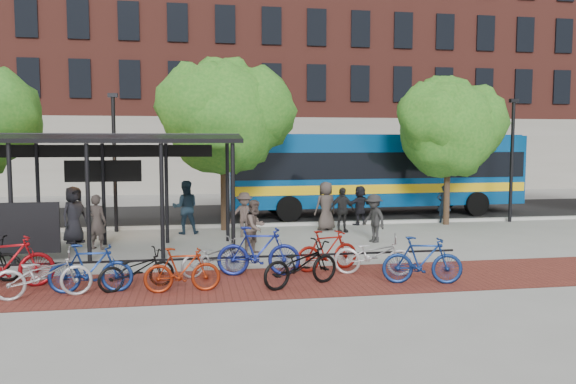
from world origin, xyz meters
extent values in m
plane|color=#9E9E99|center=(0.00, 0.00, 0.00)|extent=(160.00, 160.00, 0.00)
cube|color=black|center=(0.00, 8.00, 0.01)|extent=(160.00, 8.00, 0.01)
cube|color=#B7B7B2|center=(0.00, 4.00, 0.06)|extent=(160.00, 0.25, 0.12)
cube|color=maroon|center=(-2.00, -5.00, 0.00)|extent=(24.00, 3.00, 0.01)
cube|color=black|center=(-3.30, -4.10, 0.00)|extent=(12.00, 0.05, 0.95)
cube|color=brown|center=(10.00, 26.00, 10.00)|extent=(55.00, 14.00, 20.00)
cube|color=#7A664C|center=(-16.00, 40.00, 15.00)|extent=(22.00, 22.00, 30.00)
cylinder|color=black|center=(-9.00, -1.85, 1.65)|extent=(0.12, 0.12, 3.30)
cylinder|color=black|center=(-9.00, 0.85, 1.65)|extent=(0.12, 0.12, 3.30)
cylinder|color=black|center=(-7.00, -1.85, 1.65)|extent=(0.12, 0.12, 3.30)
cylinder|color=black|center=(-7.00, 0.85, 1.65)|extent=(0.12, 0.12, 3.30)
cylinder|color=black|center=(-5.00, -1.85, 1.65)|extent=(0.12, 0.12, 3.30)
cylinder|color=black|center=(-5.00, 0.85, 1.65)|extent=(0.12, 0.12, 3.30)
cylinder|color=black|center=(-3.00, -1.85, 1.65)|extent=(0.12, 0.12, 3.30)
cylinder|color=black|center=(-3.00, 0.85, 1.65)|extent=(0.12, 0.12, 3.30)
cube|color=black|center=(-8.00, -1.20, 3.45)|extent=(10.60, 1.65, 0.29)
cube|color=black|center=(-8.00, 0.20, 3.45)|extent=(10.60, 1.65, 0.29)
cube|color=black|center=(-8.00, 0.90, 3.05)|extent=(9.00, 0.10, 0.40)
cube|color=black|center=(-7.00, 0.95, 2.40)|extent=(2.40, 0.12, 0.70)
cube|color=#FF7200|center=(-7.00, 1.03, 2.40)|extent=(2.20, 0.02, 0.55)
cylinder|color=#382619|center=(-3.00, 3.30, 1.26)|extent=(0.24, 0.24, 2.52)
sphere|color=#21671B|center=(-3.00, 3.30, 4.20)|extent=(4.20, 4.20, 4.20)
sphere|color=#21671B|center=(-1.95, 3.50, 4.50)|extent=(3.36, 3.36, 3.36)
sphere|color=#21671B|center=(-3.84, 3.00, 4.60)|extent=(3.15, 3.15, 3.15)
sphere|color=#21671B|center=(-2.90, 3.70, 5.00)|extent=(2.94, 2.94, 2.94)
cylinder|color=#382619|center=(6.00, 3.30, 1.14)|extent=(0.24, 0.24, 2.27)
sphere|color=#21671B|center=(6.00, 3.30, 3.79)|extent=(3.80, 3.80, 3.80)
sphere|color=#21671B|center=(6.95, 3.50, 4.09)|extent=(3.04, 3.04, 3.04)
sphere|color=#21671B|center=(5.24, 3.00, 4.20)|extent=(2.85, 2.85, 2.85)
sphere|color=#21671B|center=(6.10, 3.70, 4.59)|extent=(2.66, 2.66, 2.66)
cylinder|color=black|center=(-7.00, 3.60, 2.50)|extent=(0.14, 0.14, 5.00)
cube|color=black|center=(-7.00, 3.60, 5.05)|extent=(0.35, 0.20, 0.15)
cylinder|color=black|center=(9.00, 3.60, 2.50)|extent=(0.14, 0.14, 5.00)
cube|color=black|center=(9.00, 3.60, 5.05)|extent=(0.35, 0.20, 0.15)
cube|color=navy|center=(4.11, 6.84, 2.08)|extent=(13.77, 3.62, 3.13)
cube|color=black|center=(4.11, 6.84, 2.33)|extent=(13.50, 3.65, 1.14)
cube|color=yellow|center=(4.11, 6.84, 1.31)|extent=(13.64, 3.66, 0.40)
cube|color=navy|center=(4.11, 6.84, 3.58)|extent=(13.49, 3.31, 0.20)
cylinder|color=black|center=(-0.18, 5.15, 0.55)|extent=(1.11, 0.37, 1.09)
cylinder|color=black|center=(-0.33, 8.10, 0.55)|extent=(1.11, 0.37, 1.09)
cylinder|color=black|center=(8.54, 5.57, 0.55)|extent=(1.11, 0.37, 1.09)
cylinder|color=black|center=(8.39, 8.53, 0.55)|extent=(1.11, 0.37, 1.09)
imported|color=maroon|center=(-8.29, -4.72, 0.62)|extent=(2.14, 1.32, 1.25)
imported|color=#A8A8AA|center=(-7.30, -5.52, 0.52)|extent=(2.09, 1.06, 1.05)
imported|color=navy|center=(-6.37, -5.26, 0.55)|extent=(1.84, 0.56, 1.10)
imported|color=black|center=(-5.41, -5.10, 0.46)|extent=(1.84, 1.24, 0.92)
imported|color=maroon|center=(-4.38, -5.54, 0.51)|extent=(1.70, 0.53, 1.01)
imported|color=gray|center=(-3.63, -4.04, 0.47)|extent=(1.89, 1.27, 0.94)
imported|color=navy|center=(-2.54, -4.28, 0.62)|extent=(2.14, 0.87, 1.25)
imported|color=black|center=(-1.70, -5.47, 0.53)|extent=(2.12, 1.46, 1.06)
imported|color=maroon|center=(-0.72, -3.99, 0.53)|extent=(1.84, 0.93, 1.06)
imported|color=#BDBDC0|center=(0.32, -4.65, 0.52)|extent=(2.10, 1.27, 1.04)
imported|color=navy|center=(1.16, -5.71, 0.56)|extent=(1.95, 0.91, 1.13)
imported|color=black|center=(-8.04, 1.36, 0.94)|extent=(1.05, 1.09, 1.88)
imported|color=#3C3430|center=(-7.10, 0.06, 0.86)|extent=(0.74, 0.62, 1.72)
imported|color=#1A2D3E|center=(-4.43, 2.64, 0.97)|extent=(0.97, 0.77, 1.95)
imported|color=#4F403A|center=(-2.37, 1.60, 0.79)|extent=(1.05, 0.64, 1.58)
imported|color=black|center=(1.28, 2.03, 0.84)|extent=(1.04, 0.57, 1.67)
imported|color=black|center=(2.51, 3.80, 0.80)|extent=(1.53, 1.08, 1.59)
imported|color=#413834|center=(0.81, 2.61, 0.93)|extent=(1.05, 0.85, 1.85)
imported|color=#1A2A3D|center=(6.13, 3.80, 0.79)|extent=(0.65, 0.51, 1.58)
imported|color=brown|center=(-2.32, -1.50, 0.81)|extent=(0.99, 0.99, 1.63)
imported|color=#252525|center=(1.80, -0.15, 0.80)|extent=(0.92, 1.18, 1.61)
camera|label=1|loc=(-4.09, -17.96, 3.31)|focal=35.00mm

